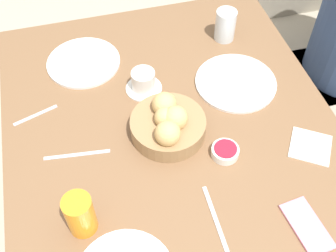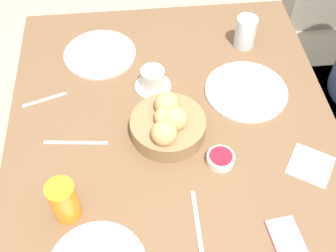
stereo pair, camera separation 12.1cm
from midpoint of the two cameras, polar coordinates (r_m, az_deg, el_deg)
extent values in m
plane|color=#A89E89|center=(1.86, 2.57, -15.46)|extent=(10.00, 10.00, 0.00)
cube|color=brown|center=(1.24, 3.73, -2.40)|extent=(1.26, 0.98, 0.03)
cube|color=brown|center=(1.90, -12.73, 4.07)|extent=(0.06, 0.06, 0.70)
cube|color=brown|center=(1.97, 13.56, 6.00)|extent=(0.06, 0.06, 0.70)
cylinder|color=#99754C|center=(1.22, 2.85, -0.25)|extent=(0.22, 0.22, 0.05)
sphere|color=tan|center=(1.18, 2.52, 1.03)|extent=(0.06, 0.06, 0.06)
sphere|color=tan|center=(1.21, 2.71, 2.83)|extent=(0.07, 0.07, 0.07)
sphere|color=tan|center=(1.14, 2.51, -1.17)|extent=(0.07, 0.07, 0.07)
sphere|color=tan|center=(1.17, 3.70, 0.78)|extent=(0.07, 0.07, 0.07)
cylinder|color=white|center=(1.47, -6.87, 9.54)|extent=(0.25, 0.25, 0.01)
cylinder|color=white|center=(1.37, 13.04, 4.51)|extent=(0.26, 0.26, 0.01)
cylinder|color=orange|center=(1.06, -10.74, -10.13)|extent=(0.07, 0.07, 0.12)
cylinder|color=silver|center=(1.51, 12.79, 12.18)|extent=(0.07, 0.07, 0.11)
cylinder|color=white|center=(1.35, 0.52, 5.28)|extent=(0.12, 0.12, 0.01)
cylinder|color=white|center=(1.33, 0.53, 6.35)|extent=(0.07, 0.07, 0.07)
cylinder|color=white|center=(1.18, 10.06, -4.62)|extent=(0.08, 0.08, 0.03)
cylinder|color=#A3192D|center=(1.17, 10.16, -4.21)|extent=(0.06, 0.06, 0.00)
cube|color=#B7B7BC|center=(1.23, -9.66, -2.43)|extent=(0.03, 0.19, 0.00)
cube|color=#B7B7BC|center=(1.09, 7.28, -13.21)|extent=(0.19, 0.01, 0.00)
cube|color=#B7B7BC|center=(1.36, -13.96, 3.32)|extent=(0.05, 0.14, 0.00)
cube|color=silver|center=(1.25, 21.41, -5.17)|extent=(0.16, 0.16, 0.00)
cube|color=pink|center=(1.11, 19.31, -15.33)|extent=(0.16, 0.09, 0.01)
camera|label=1|loc=(0.06, -87.13, 3.60)|focal=45.00mm
camera|label=2|loc=(0.06, 92.87, -3.60)|focal=45.00mm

